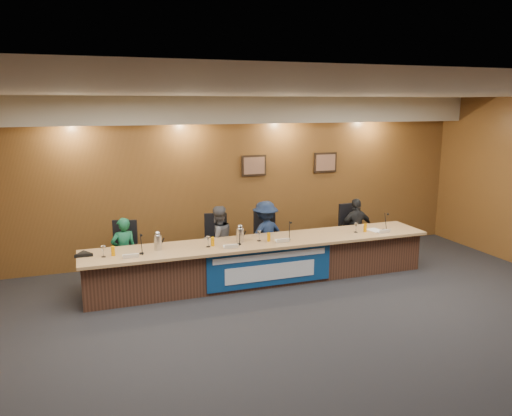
# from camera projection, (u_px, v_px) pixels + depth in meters

# --- Properties ---
(floor) EXTENTS (10.00, 10.00, 0.00)m
(floor) POSITION_uv_depth(u_px,v_px,m) (324.00, 340.00, 6.61)
(floor) COLOR black
(floor) RESTS_ON ground
(ceiling) EXTENTS (10.00, 8.00, 0.04)m
(ceiling) POSITION_uv_depth(u_px,v_px,m) (332.00, 93.00, 5.95)
(ceiling) COLOR silver
(ceiling) RESTS_ON wall_back
(wall_back) EXTENTS (10.00, 0.04, 3.20)m
(wall_back) POSITION_uv_depth(u_px,v_px,m) (235.00, 179.00, 9.97)
(wall_back) COLOR brown
(wall_back) RESTS_ON floor
(soffit) EXTENTS (10.00, 0.50, 0.50)m
(soffit) POSITION_uv_depth(u_px,v_px,m) (238.00, 110.00, 9.46)
(soffit) COLOR beige
(soffit) RESTS_ON wall_back
(dais_body) EXTENTS (6.00, 0.80, 0.70)m
(dais_body) POSITION_uv_depth(u_px,v_px,m) (262.00, 262.00, 8.75)
(dais_body) COLOR #45281B
(dais_body) RESTS_ON floor
(dais_top) EXTENTS (6.10, 0.95, 0.05)m
(dais_top) POSITION_uv_depth(u_px,v_px,m) (263.00, 242.00, 8.62)
(dais_top) COLOR tan
(dais_top) RESTS_ON dais_body
(banner) EXTENTS (2.20, 0.02, 0.65)m
(banner) POSITION_uv_depth(u_px,v_px,m) (270.00, 267.00, 8.36)
(banner) COLOR navy
(banner) RESTS_ON dais_body
(banner_text_upper) EXTENTS (2.00, 0.01, 0.10)m
(banner_text_upper) POSITION_uv_depth(u_px,v_px,m) (271.00, 256.00, 8.31)
(banner_text_upper) COLOR silver
(banner_text_upper) RESTS_ON banner
(banner_text_lower) EXTENTS (1.60, 0.01, 0.28)m
(banner_text_lower) POSITION_uv_depth(u_px,v_px,m) (271.00, 272.00, 8.36)
(banner_text_lower) COLOR silver
(banner_text_lower) RESTS_ON banner
(wall_photo_left) EXTENTS (0.52, 0.04, 0.42)m
(wall_photo_left) POSITION_uv_depth(u_px,v_px,m) (254.00, 166.00, 10.02)
(wall_photo_left) COLOR black
(wall_photo_left) RESTS_ON wall_back
(wall_photo_right) EXTENTS (0.52, 0.04, 0.42)m
(wall_photo_right) POSITION_uv_depth(u_px,v_px,m) (325.00, 162.00, 10.54)
(wall_photo_right) COLOR black
(wall_photo_right) RESTS_ON wall_back
(panelist_a) EXTENTS (0.48, 0.36, 1.19)m
(panelist_a) POSITION_uv_depth(u_px,v_px,m) (124.00, 252.00, 8.51)
(panelist_a) COLOR #125133
(panelist_a) RESTS_ON floor
(panelist_b) EXTENTS (0.73, 0.63, 1.28)m
(panelist_b) POSITION_uv_depth(u_px,v_px,m) (218.00, 240.00, 9.04)
(panelist_b) COLOR #48484D
(panelist_b) RESTS_ON floor
(panelist_c) EXTENTS (0.93, 0.67, 1.31)m
(panelist_c) POSITION_uv_depth(u_px,v_px,m) (265.00, 235.00, 9.34)
(panelist_c) COLOR #12203D
(panelist_c) RESTS_ON floor
(panelist_d) EXTENTS (0.73, 0.33, 1.23)m
(panelist_d) POSITION_uv_depth(u_px,v_px,m) (356.00, 229.00, 9.98)
(panelist_d) COLOR black
(panelist_d) RESTS_ON floor
(office_chair_a) EXTENTS (0.59, 0.59, 0.08)m
(office_chair_a) POSITION_uv_depth(u_px,v_px,m) (124.00, 256.00, 8.62)
(office_chair_a) COLOR black
(office_chair_a) RESTS_ON floor
(office_chair_b) EXTENTS (0.57, 0.57, 0.08)m
(office_chair_b) POSITION_uv_depth(u_px,v_px,m) (217.00, 247.00, 9.16)
(office_chair_b) COLOR black
(office_chair_b) RESTS_ON floor
(office_chair_c) EXTENTS (0.64, 0.64, 0.08)m
(office_chair_c) POSITION_uv_depth(u_px,v_px,m) (263.00, 243.00, 9.46)
(office_chair_c) COLOR black
(office_chair_c) RESTS_ON floor
(office_chair_d) EXTENTS (0.51, 0.51, 0.08)m
(office_chair_d) POSITION_uv_depth(u_px,v_px,m) (353.00, 234.00, 10.10)
(office_chair_d) COLOR black
(office_chair_d) RESTS_ON floor
(nameplate_a) EXTENTS (0.24, 0.08, 0.10)m
(nameplate_a) POSITION_uv_depth(u_px,v_px,m) (131.00, 256.00, 7.61)
(nameplate_a) COLOR white
(nameplate_a) RESTS_ON dais_top
(microphone_a) EXTENTS (0.07, 0.07, 0.02)m
(microphone_a) POSITION_uv_depth(u_px,v_px,m) (142.00, 253.00, 7.85)
(microphone_a) COLOR black
(microphone_a) RESTS_ON dais_top
(juice_glass_a) EXTENTS (0.06, 0.06, 0.15)m
(juice_glass_a) POSITION_uv_depth(u_px,v_px,m) (113.00, 251.00, 7.75)
(juice_glass_a) COLOR orange
(juice_glass_a) RESTS_ON dais_top
(water_glass_a) EXTENTS (0.08, 0.08, 0.18)m
(water_glass_a) POSITION_uv_depth(u_px,v_px,m) (103.00, 251.00, 7.67)
(water_glass_a) COLOR silver
(water_glass_a) RESTS_ON dais_top
(nameplate_b) EXTENTS (0.24, 0.08, 0.10)m
(nameplate_b) POSITION_uv_depth(u_px,v_px,m) (231.00, 246.00, 8.13)
(nameplate_b) COLOR white
(nameplate_b) RESTS_ON dais_top
(microphone_b) EXTENTS (0.07, 0.07, 0.02)m
(microphone_b) POSITION_uv_depth(u_px,v_px,m) (239.00, 244.00, 8.37)
(microphone_b) COLOR black
(microphone_b) RESTS_ON dais_top
(juice_glass_b) EXTENTS (0.06, 0.06, 0.15)m
(juice_glass_b) POSITION_uv_depth(u_px,v_px,m) (213.00, 242.00, 8.28)
(juice_glass_b) COLOR orange
(juice_glass_b) RESTS_ON dais_top
(water_glass_b) EXTENTS (0.08, 0.08, 0.18)m
(water_glass_b) POSITION_uv_depth(u_px,v_px,m) (208.00, 242.00, 8.22)
(water_glass_b) COLOR silver
(water_glass_b) RESTS_ON dais_top
(nameplate_c) EXTENTS (0.24, 0.08, 0.10)m
(nameplate_c) POSITION_uv_depth(u_px,v_px,m) (283.00, 240.00, 8.48)
(nameplate_c) COLOR white
(nameplate_c) RESTS_ON dais_top
(microphone_c) EXTENTS (0.07, 0.07, 0.02)m
(microphone_c) POSITION_uv_depth(u_px,v_px,m) (288.00, 239.00, 8.66)
(microphone_c) COLOR black
(microphone_c) RESTS_ON dais_top
(juice_glass_c) EXTENTS (0.06, 0.06, 0.15)m
(juice_glass_c) POSITION_uv_depth(u_px,v_px,m) (269.00, 237.00, 8.56)
(juice_glass_c) COLOR orange
(juice_glass_c) RESTS_ON dais_top
(water_glass_c) EXTENTS (0.08, 0.08, 0.18)m
(water_glass_c) POSITION_uv_depth(u_px,v_px,m) (259.00, 236.00, 8.56)
(water_glass_c) COLOR silver
(water_glass_c) RESTS_ON dais_top
(nameplate_d) EXTENTS (0.24, 0.08, 0.10)m
(nameplate_d) POSITION_uv_depth(u_px,v_px,m) (385.00, 231.00, 9.09)
(nameplate_d) COLOR white
(nameplate_d) RESTS_ON dais_top
(microphone_d) EXTENTS (0.07, 0.07, 0.02)m
(microphone_d) POSITION_uv_depth(u_px,v_px,m) (384.00, 230.00, 9.31)
(microphone_d) COLOR black
(microphone_d) RESTS_ON dais_top
(juice_glass_d) EXTENTS (0.06, 0.06, 0.15)m
(juice_glass_d) POSITION_uv_depth(u_px,v_px,m) (365.00, 228.00, 9.19)
(juice_glass_d) COLOR orange
(juice_glass_d) RESTS_ON dais_top
(water_glass_d) EXTENTS (0.08, 0.08, 0.18)m
(water_glass_d) POSITION_uv_depth(u_px,v_px,m) (356.00, 228.00, 9.14)
(water_glass_d) COLOR silver
(water_glass_d) RESTS_ON dais_top
(carafe_left) EXTENTS (0.13, 0.13, 0.25)m
(carafe_left) POSITION_uv_depth(u_px,v_px,m) (158.00, 243.00, 8.05)
(carafe_left) COLOR silver
(carafe_left) RESTS_ON dais_top
(carafe_mid) EXTENTS (0.13, 0.13, 0.24)m
(carafe_mid) POSITION_uv_depth(u_px,v_px,m) (240.00, 235.00, 8.52)
(carafe_mid) COLOR silver
(carafe_mid) RESTS_ON dais_top
(speakerphone) EXTENTS (0.32, 0.32, 0.05)m
(speakerphone) POSITION_uv_depth(u_px,v_px,m) (84.00, 254.00, 7.75)
(speakerphone) COLOR black
(speakerphone) RESTS_ON dais_top
(paper_stack) EXTENTS (0.26, 0.33, 0.01)m
(paper_stack) POSITION_uv_depth(u_px,v_px,m) (375.00, 230.00, 9.31)
(paper_stack) COLOR white
(paper_stack) RESTS_ON dais_top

